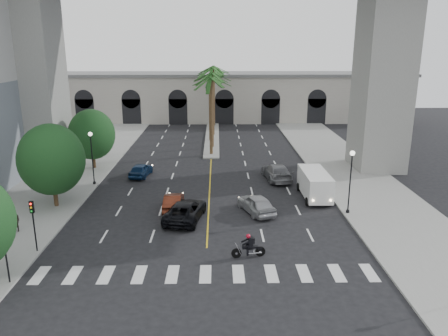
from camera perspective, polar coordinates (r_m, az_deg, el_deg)
The scene contains 25 objects.
ground at distance 28.52m, azimuth -2.36°, elevation -12.18°, with size 140.00×140.00×0.00m, color black.
sidewalk_left at distance 45.16m, azimuth -21.29°, elevation -2.44°, with size 8.00×100.00×0.15m, color gray.
sidewalk_right at distance 44.66m, azimuth 17.76°, elevation -2.30°, with size 8.00×100.00×0.15m, color gray.
median at distance 64.56m, azimuth -1.56°, elevation 3.94°, with size 2.00×24.00×0.20m, color gray.
pier_building at distance 80.69m, azimuth -1.45°, elevation 9.33°, with size 71.00×10.50×8.50m.
palm_a at distance 53.35m, azimuth -1.74°, elevation 11.20°, with size 3.20×3.20×10.30m.
palm_b at distance 57.32m, azimuth -1.59°, elevation 11.80°, with size 3.20×3.20×10.60m.
palm_c at distance 61.34m, azimuth -1.83°, elevation 11.63°, with size 3.20×3.20×10.10m.
palm_d at distance 65.28m, azimuth -1.47°, elevation 12.53°, with size 3.20×3.20×10.90m.
palm_e at distance 69.31m, azimuth -1.65°, elevation 12.34°, with size 3.20×3.20×10.40m.
palm_f at distance 73.28m, azimuth -1.37°, elevation 12.75°, with size 3.20×3.20×10.70m.
street_tree_mid at distance 38.86m, azimuth -21.60°, elevation 1.04°, with size 5.44×5.44×7.21m.
street_tree_far at distance 50.04m, azimuth -16.88°, elevation 4.21°, with size 5.04×5.04×6.68m.
lamp_post_left_far at distance 44.12m, azimuth -16.88°, elevation 1.81°, with size 0.40×0.40×5.35m.
lamp_post_right at distance 36.29m, azimuth 16.20°, elevation -1.09°, with size 0.40×0.40×5.35m.
traffic_signal_near at distance 27.88m, azimuth -26.77°, elevation -8.94°, with size 0.25×0.18×3.65m.
traffic_signal_far at distance 31.22m, azimuth -23.68°, elevation -5.96°, with size 0.25×0.18×3.65m.
motorcycle_rider at distance 28.85m, azimuth 3.35°, elevation -10.21°, with size 2.25×0.62×1.62m.
car_a at distance 36.09m, azimuth 4.25°, elevation -4.67°, with size 1.83×4.54×1.55m, color #9E9EA2.
car_b at distance 36.97m, azimuth -6.62°, elevation -4.40°, with size 1.43×4.09×1.35m, color #521E10.
car_c at distance 34.73m, azimuth -5.08°, elevation -5.55°, with size 2.55×5.52×1.54m, color black.
car_d at distance 45.02m, azimuth 6.91°, elevation -0.51°, with size 2.29×5.63×1.63m, color slate.
car_e at distance 46.62m, azimuth -10.82°, elevation -0.24°, with size 1.67×4.16×1.42m, color #0F2648.
cargo_van at distance 40.02m, azimuth 11.77°, elevation -2.02°, with size 2.33×5.72×2.43m.
pedestrian_b at distance 35.54m, azimuth -25.65°, elevation -6.24°, with size 0.81×0.63×1.67m, color black.
Camera 1 is at (0.75, -25.17, 13.39)m, focal length 35.00 mm.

